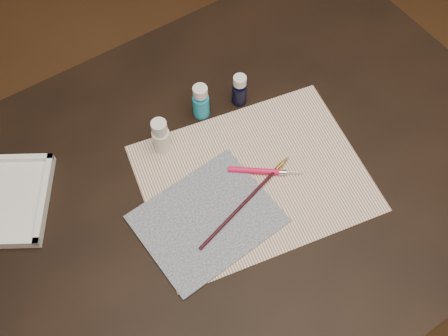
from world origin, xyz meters
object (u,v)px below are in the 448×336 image
paint_bottle_navy (239,90)px  paint_bottle_cyan (201,101)px  canvas (207,219)px  paint_bottle_white (161,136)px  paper (253,178)px

paint_bottle_navy → paint_bottle_cyan: bearing=168.9°
paint_bottle_cyan → canvas: bearing=-119.7°
canvas → paint_bottle_cyan: 0.26m
paint_bottle_cyan → paint_bottle_navy: 0.09m
paint_bottle_white → paint_bottle_navy: paint_bottle_white is taller
canvas → paint_bottle_cyan: bearing=60.3°
paper → canvas: size_ratio=1.75×
canvas → paint_bottle_cyan: (0.13, 0.22, 0.04)m
paper → canvas: bearing=-168.4°
paper → paint_bottle_cyan: 0.20m
paper → paint_bottle_navy: paint_bottle_navy is taller
canvas → paint_bottle_navy: size_ratio=3.20×
paint_bottle_navy → paper: bearing=-115.7°
paint_bottle_white → paint_bottle_cyan: (0.12, 0.03, -0.00)m
paint_bottle_white → paint_bottle_cyan: paint_bottle_white is taller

